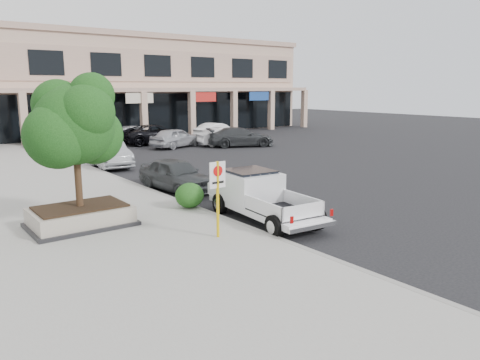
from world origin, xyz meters
The scene contains 19 objects.
ground centered at (0.00, 0.00, 0.00)m, with size 120.00×120.00×0.00m, color black.
sidewalk centered at (-5.50, 6.00, 0.07)m, with size 8.00×52.00×0.15m, color gray.
curb centered at (-1.55, 6.00, 0.07)m, with size 0.20×52.00×0.15m, color gray.
strip_mall centered at (8.00, 33.93, 4.75)m, with size 40.55×12.43×9.50m.
planter centered at (-5.83, 3.16, 0.48)m, with size 3.20×2.20×0.68m.
planter_tree centered at (-5.70, 3.31, 3.41)m, with size 2.90×2.55×4.00m.
no_parking_sign centered at (-2.93, -0.45, 1.63)m, with size 0.55×0.09×2.30m.
hedge centered at (-1.80, 3.05, 0.62)m, with size 1.10×0.99×0.94m, color #1B3F12.
pickup_truck centered at (-0.35, 0.43, 0.83)m, with size 1.95×5.28×1.66m, color white, non-canonical shape.
curb_car_a centered at (-0.42, 6.48, 0.72)m, with size 1.71×4.25×1.45m, color #2F3335.
curb_car_b centered at (-0.37, 14.57, 0.81)m, with size 1.71×4.89×1.61m, color #9B9EA3.
curb_car_c centered at (-0.67, 17.11, 0.72)m, with size 2.03×4.99×1.45m, color silver.
curb_car_d centered at (-0.64, 25.66, 0.82)m, with size 2.73×5.93×1.65m, color black.
lot_car_a centered at (7.08, 19.79, 0.75)m, with size 1.78×4.43×1.51m, color #ADAFB6.
lot_car_b centered at (10.73, 18.58, 0.70)m, with size 1.48×4.25×1.40m, color silver.
lot_car_c centered at (11.38, 17.25, 0.74)m, with size 2.09×5.13×1.49m, color #2C2F31.
lot_car_d centered at (7.00, 22.88, 0.78)m, with size 2.60×5.64×1.57m, color black.
lot_car_e centered at (6.12, 24.91, 0.75)m, with size 1.77×4.39×1.50m, color #A1A3A9.
lot_car_f centered at (12.76, 22.50, 0.73)m, with size 1.54×4.42×1.46m, color white.
Camera 1 is at (-10.54, -11.59, 4.60)m, focal length 35.00 mm.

